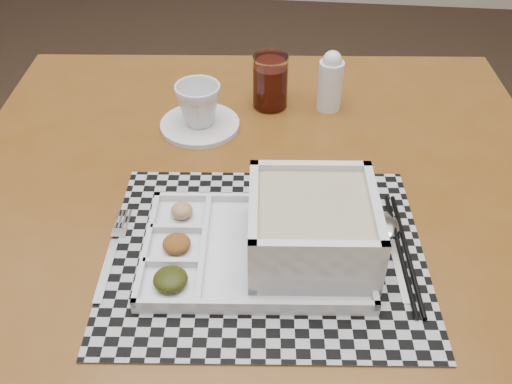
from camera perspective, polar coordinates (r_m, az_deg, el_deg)
floor at (r=1.80m, az=-13.96°, el=-11.43°), size 5.00×5.00×0.00m
dining_table at (r=0.97m, az=0.23°, el=-4.51°), size 1.12×1.12×0.77m
placemat at (r=0.83m, az=0.98°, el=-6.09°), size 0.49×0.41×0.00m
serving_tray at (r=0.80m, az=4.01°, el=-4.22°), size 0.34×0.25×0.10m
fork at (r=0.85m, az=-14.03°, el=-5.75°), size 0.03×0.19×0.00m
spoon at (r=0.88m, az=13.20°, el=-3.85°), size 0.04×0.18×0.01m
chopsticks at (r=0.85m, az=14.54°, el=-5.78°), size 0.04×0.24×0.01m
saucer at (r=1.09m, az=-5.62°, el=6.69°), size 0.15×0.15×0.01m
cup at (r=1.07m, az=-5.77°, el=8.70°), size 0.11×0.11×0.08m
juice_glass at (r=1.13m, az=1.43°, el=10.78°), size 0.07×0.07×0.11m
creamer_bottle at (r=1.13m, az=7.45°, el=10.90°), size 0.05×0.05×0.12m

